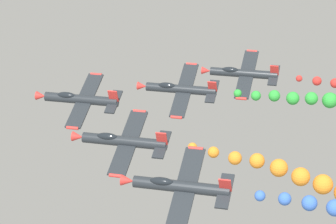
{
  "coord_description": "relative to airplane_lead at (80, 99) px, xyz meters",
  "views": [
    {
      "loc": [
        -79.15,
        -20.69,
        110.25
      ],
      "look_at": [
        0.0,
        0.0,
        81.38
      ],
      "focal_mm": 81.63,
      "sensor_mm": 36.0,
      "label": 1
    }
  ],
  "objects": [
    {
      "name": "airplane_left_inner",
      "position": [
        -10.01,
        -8.5,
        -0.61
      ],
      "size": [
        8.8,
        10.35,
        4.4
      ],
      "rotation": [
        0.0,
        -0.44,
        0.0
      ],
      "color": "#23282D"
    },
    {
      "name": "airplane_right_inner",
      "position": [
        9.24,
        -9.82,
        -0.81
      ],
      "size": [
        8.5,
        10.35,
        5.02
      ],
      "rotation": [
        0.0,
        -0.52,
        0.0
      ],
      "color": "#23282D"
    },
    {
      "name": "airplane_left_outer",
      "position": [
        -18.45,
        -16.61,
        -0.98
      ],
      "size": [
        8.5,
        10.35,
        5.02
      ],
      "rotation": [
        0.0,
        -0.52,
        0.0
      ],
      "color": "#23282D"
    },
    {
      "name": "airplane_right_outer",
      "position": [
        17.1,
        -16.49,
        -0.49
      ],
      "size": [
        8.67,
        10.35,
        4.69
      ],
      "rotation": [
        0.0,
        -0.47,
        0.0
      ],
      "color": "#23282D"
    },
    {
      "name": "airplane_lead",
      "position": [
        0.0,
        0.0,
        0.0
      ],
      "size": [
        8.8,
        10.35,
        4.41
      ],
      "rotation": [
        0.0,
        -0.44,
        0.0
      ],
      "color": "#23282D"
    }
  ]
}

